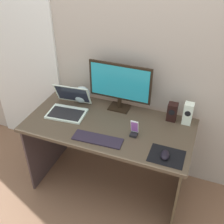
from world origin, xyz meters
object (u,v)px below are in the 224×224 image
speaker_right (188,114)px  laptop (69,107)px  speaker_near_monitor (172,112)px  monitor (120,85)px  fishbowl (82,95)px  mouse (165,155)px  phone_in_dock (134,130)px  keyboard_external (98,139)px

speaker_right → laptop: laptop is taller
speaker_near_monitor → laptop: laptop is taller
monitor → fishbowl: monitor is taller
speaker_right → speaker_near_monitor: 0.13m
laptop → fishbowl: (0.04, 0.19, 0.03)m
speaker_right → monitor: bearing=179.4°
laptop → mouse: size_ratio=3.47×
speaker_right → fishbowl: (-0.95, -0.01, -0.02)m
speaker_right → phone_in_dock: 0.47m
speaker_right → fishbowl: speaker_right is taller
keyboard_external → phone_in_dock: 0.29m
laptop → speaker_near_monitor: bearing=13.1°
monitor → fishbowl: 0.40m
speaker_near_monitor → monitor: bearing=179.3°
monitor → keyboard_external: monitor is taller
fishbowl → mouse: (0.87, -0.45, -0.05)m
mouse → speaker_near_monitor: bearing=90.6°
speaker_near_monitor → laptop: bearing=-166.9°
monitor → laptop: (-0.40, -0.21, -0.19)m
laptop → speaker_right: bearing=11.4°
speaker_right → mouse: (-0.08, -0.46, -0.07)m
speaker_right → phone_in_dock: bearing=-139.2°
monitor → keyboard_external: bearing=-91.6°
mouse → phone_in_dock: bearing=145.8°
speaker_near_monitor → fishbowl: size_ratio=1.02×
speaker_near_monitor → keyboard_external: bearing=-135.9°
speaker_right → laptop: size_ratio=0.54×
laptop → keyboard_external: (0.39, -0.26, -0.04)m
mouse → phone_in_dock: phone_in_dock is taller
fishbowl → mouse: 0.98m
keyboard_external → fishbowl: bearing=124.9°
speaker_near_monitor → phone_in_dock: speaker_near_monitor is taller
laptop → fishbowl: size_ratio=2.26×
speaker_right → keyboard_external: (-0.60, -0.46, -0.09)m
speaker_near_monitor → mouse: 0.47m
speaker_right → phone_in_dock: (-0.36, -0.31, -0.05)m
monitor → fishbowl: bearing=-177.2°
keyboard_external → speaker_right: bearing=34.4°
speaker_near_monitor → fishbowl: 0.82m
phone_in_dock → fishbowl: bearing=153.4°
monitor → mouse: bearing=-42.7°
fishbowl → laptop: bearing=-101.6°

